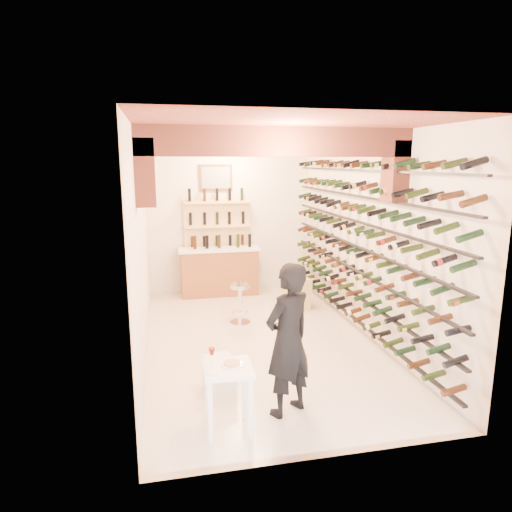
{
  "coord_description": "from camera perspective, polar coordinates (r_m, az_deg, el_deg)",
  "views": [
    {
      "loc": [
        -1.47,
        -6.61,
        2.78
      ],
      "look_at": [
        0.0,
        0.3,
        1.3
      ],
      "focal_mm": 31.66,
      "sensor_mm": 36.0,
      "label": 1
    }
  ],
  "objects": [
    {
      "name": "person",
      "position": [
        5.04,
        4.06,
        -10.52
      ],
      "size": [
        0.76,
        0.67,
        1.73
      ],
      "primitive_type": "imported",
      "rotation": [
        0.0,
        0.0,
        3.66
      ],
      "color": "black",
      "rests_on": "ground"
    },
    {
      "name": "tasting_table",
      "position": [
        4.82,
        -3.6,
        -15.12
      ],
      "size": [
        0.52,
        0.52,
        0.88
      ],
      "rotation": [
        0.0,
        0.0,
        -0.03
      ],
      "color": "white",
      "rests_on": "ground"
    },
    {
      "name": "ground",
      "position": [
        7.32,
        0.5,
        -10.49
      ],
      "size": [
        6.0,
        6.0,
        0.0
      ],
      "primitive_type": "plane",
      "color": "beige",
      "rests_on": "ground"
    },
    {
      "name": "white_stool",
      "position": [
        5.78,
        -4.62,
        -14.58
      ],
      "size": [
        0.41,
        0.41,
        0.42
      ],
      "primitive_type": "cube",
      "rotation": [
        0.0,
        0.0,
        0.23
      ],
      "color": "white",
      "rests_on": "ground"
    },
    {
      "name": "crate_upper",
      "position": [
        8.72,
        5.17,
        -3.8
      ],
      "size": [
        0.54,
        0.41,
        0.29
      ],
      "primitive_type": "cube",
      "rotation": [
        0.0,
        0.0,
        0.13
      ],
      "color": "tan",
      "rests_on": "crate_lower"
    },
    {
      "name": "back_shelving",
      "position": [
        9.71,
        -4.91,
        2.23
      ],
      "size": [
        1.4,
        0.31,
        2.73
      ],
      "color": "#E2B77F",
      "rests_on": "ground"
    },
    {
      "name": "back_counter",
      "position": [
        9.6,
        -4.66,
        -1.75
      ],
      "size": [
        1.7,
        0.62,
        1.29
      ],
      "color": "brown",
      "rests_on": "ground"
    },
    {
      "name": "room_shell",
      "position": [
        6.54,
        1.03,
        7.19
      ],
      "size": [
        3.52,
        6.02,
        3.21
      ],
      "color": "silver",
      "rests_on": "ground"
    },
    {
      "name": "crate_lower",
      "position": [
        8.8,
        5.13,
        -5.63
      ],
      "size": [
        0.52,
        0.4,
        0.29
      ],
      "primitive_type": "cube",
      "rotation": [
        0.0,
        0.0,
        -0.12
      ],
      "color": "tan",
      "rests_on": "ground"
    },
    {
      "name": "chrome_barstool",
      "position": [
        7.88,
        -2.04,
        -5.67
      ],
      "size": [
        0.37,
        0.37,
        0.71
      ],
      "rotation": [
        0.0,
        0.0,
        0.19
      ],
      "color": "silver",
      "rests_on": "ground"
    },
    {
      "name": "wine_rack",
      "position": [
        7.36,
        12.24,
        1.93
      ],
      "size": [
        0.32,
        5.7,
        2.56
      ],
      "color": "black",
      "rests_on": "ground"
    }
  ]
}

